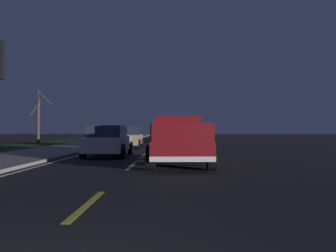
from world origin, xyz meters
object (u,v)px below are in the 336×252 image
(sedan_tan, at_px, (128,137))
(sedan_silver, at_px, (109,141))
(pickup_truck, at_px, (178,141))
(bare_tree_far, at_px, (38,119))
(sedan_red, at_px, (175,134))
(sedan_blue, at_px, (176,135))

(sedan_tan, height_order, sedan_silver, same)
(pickup_truck, distance_m, sedan_silver, 4.92)
(sedan_tan, xyz_separation_m, bare_tree_far, (6.85, 9.39, 1.56))
(sedan_tan, xyz_separation_m, sedan_silver, (-7.20, -0.00, 0.00))
(sedan_red, distance_m, bare_tree_far, 16.92)
(sedan_tan, distance_m, sedan_blue, 9.40)
(sedan_tan, bearing_deg, pickup_truck, -162.21)
(bare_tree_far, bearing_deg, sedan_red, -50.01)
(sedan_silver, relative_size, sedan_blue, 0.99)
(sedan_red, height_order, sedan_silver, same)
(sedan_red, relative_size, sedan_blue, 1.00)
(sedan_blue, xyz_separation_m, bare_tree_far, (-1.87, 12.91, 1.56))
(pickup_truck, height_order, sedan_red, pickup_truck)
(pickup_truck, height_order, sedan_blue, pickup_truck)
(sedan_tan, relative_size, sedan_silver, 1.00)
(sedan_tan, bearing_deg, sedan_red, -11.25)
(pickup_truck, height_order, sedan_silver, pickup_truck)
(pickup_truck, bearing_deg, sedan_blue, -0.22)
(sedan_tan, distance_m, bare_tree_far, 11.73)
(pickup_truck, bearing_deg, bare_tree_far, 36.15)
(pickup_truck, relative_size, bare_tree_far, 1.07)
(pickup_truck, xyz_separation_m, bare_tree_far, (17.57, 12.83, 1.44))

